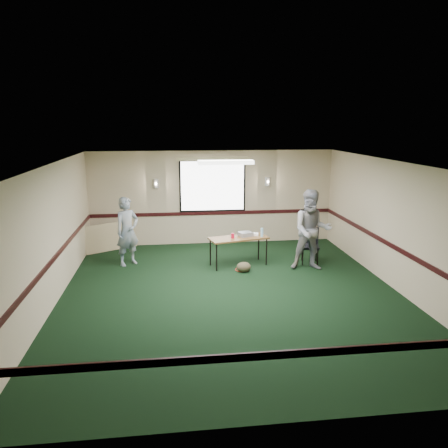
{
  "coord_description": "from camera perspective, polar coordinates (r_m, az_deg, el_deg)",
  "views": [
    {
      "loc": [
        -1.2,
        -8.38,
        3.5
      ],
      "look_at": [
        0.0,
        1.3,
        1.2
      ],
      "focal_mm": 35.0,
      "sensor_mm": 36.0,
      "label": 1
    }
  ],
  "objects": [
    {
      "name": "person_left",
      "position": [
        11.02,
        -12.51,
        -0.94
      ],
      "size": [
        0.74,
        0.7,
        1.71
      ],
      "primitive_type": "imported",
      "rotation": [
        0.0,
        0.0,
        0.63
      ],
      "color": "#3E5D89",
      "rests_on": "ground"
    },
    {
      "name": "cable_coil",
      "position": [
        10.61,
        2.4,
        -5.97
      ],
      "size": [
        0.45,
        0.45,
        0.02
      ],
      "primitive_type": "torus",
      "rotation": [
        0.0,
        0.0,
        -0.38
      ],
      "color": "red",
      "rests_on": "ground"
    },
    {
      "name": "projector",
      "position": [
        10.85,
        2.81,
        -1.33
      ],
      "size": [
        0.39,
        0.36,
        0.11
      ],
      "primitive_type": "cube",
      "rotation": [
        0.0,
        0.0,
        0.37
      ],
      "color": "gray",
      "rests_on": "folding_table"
    },
    {
      "name": "ground",
      "position": [
        9.16,
        1.01,
        -9.19
      ],
      "size": [
        8.0,
        8.0,
        0.0
      ],
      "primitive_type": "plane",
      "color": "black",
      "rests_on": "ground"
    },
    {
      "name": "conference_chair",
      "position": [
        11.24,
        11.17,
        -2.37
      ],
      "size": [
        0.53,
        0.54,
        0.89
      ],
      "rotation": [
        0.0,
        0.0,
        -0.25
      ],
      "color": "black",
      "rests_on": "ground"
    },
    {
      "name": "room_shell",
      "position": [
        10.75,
        -0.54,
        2.97
      ],
      "size": [
        8.0,
        8.02,
        8.0
      ],
      "color": "#CDB094",
      "rests_on": "ground"
    },
    {
      "name": "folded_table",
      "position": [
        12.5,
        -14.63,
        -1.63
      ],
      "size": [
        1.39,
        0.94,
        0.76
      ],
      "primitive_type": "cube",
      "rotation": [
        -0.21,
        0.0,
        0.53
      ],
      "color": "tan",
      "rests_on": "ground"
    },
    {
      "name": "game_console",
      "position": [
        10.95,
        3.91,
        -1.34
      ],
      "size": [
        0.25,
        0.22,
        0.06
      ],
      "primitive_type": "cube",
      "rotation": [
        0.0,
        0.0,
        -0.18
      ],
      "color": "white",
      "rests_on": "folding_table"
    },
    {
      "name": "person_right",
      "position": [
        10.6,
        11.39,
        -0.8
      ],
      "size": [
        1.05,
        0.88,
        1.94
      ],
      "primitive_type": "imported",
      "rotation": [
        0.0,
        0.0,
        -0.16
      ],
      "color": "#6F7FAD",
      "rests_on": "ground"
    },
    {
      "name": "water_bottle",
      "position": [
        10.81,
        4.98,
        -1.1
      ],
      "size": [
        0.07,
        0.07,
        0.22
      ],
      "primitive_type": "cylinder",
      "color": "#8BC4E4",
      "rests_on": "folding_table"
    },
    {
      "name": "folding_table",
      "position": [
        10.76,
        1.91,
        -2.02
      ],
      "size": [
        1.53,
        0.9,
        0.72
      ],
      "rotation": [
        0.0,
        0.0,
        0.24
      ],
      "color": "#523817",
      "rests_on": "ground"
    },
    {
      "name": "duffel_bag",
      "position": [
        10.44,
        2.59,
        -5.63
      ],
      "size": [
        0.41,
        0.37,
        0.24
      ],
      "primitive_type": "ellipsoid",
      "rotation": [
        0.0,
        0.0,
        -0.37
      ],
      "color": "#484029",
      "rests_on": "ground"
    },
    {
      "name": "red_cup",
      "position": [
        10.65,
        1.14,
        -1.55
      ],
      "size": [
        0.08,
        0.08,
        0.12
      ],
      "primitive_type": "cylinder",
      "color": "#B80C25",
      "rests_on": "folding_table"
    }
  ]
}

